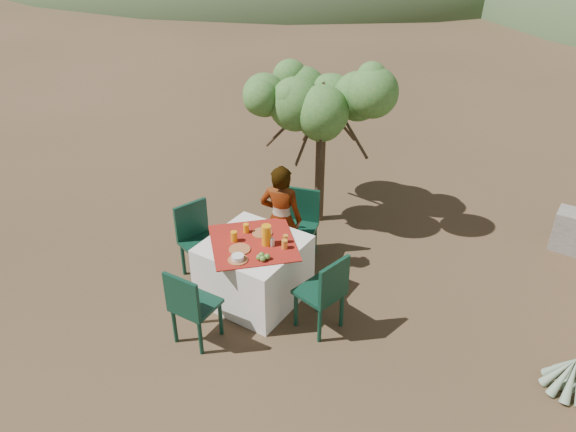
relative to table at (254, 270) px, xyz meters
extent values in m
plane|color=#392A1A|center=(0.40, -0.32, -0.38)|extent=(160.00, 160.00, 0.00)
cube|color=white|center=(0.00, 0.00, 0.00)|extent=(1.02, 1.02, 0.75)
cube|color=maroon|center=(0.00, 0.00, 0.38)|extent=(1.30, 1.30, 0.01)
cylinder|color=black|center=(-0.09, 0.71, -0.15)|extent=(0.05, 0.05, 0.46)
cylinder|color=black|center=(0.24, 0.80, -0.15)|extent=(0.05, 0.05, 0.46)
cylinder|color=black|center=(-0.19, 1.04, -0.15)|extent=(0.05, 0.05, 0.46)
cylinder|color=black|center=(0.15, 1.14, -0.15)|extent=(0.05, 0.05, 0.46)
cube|color=black|center=(0.03, 0.92, 0.08)|extent=(0.53, 0.53, 0.04)
cube|color=black|center=(-0.03, 1.11, 0.33)|extent=(0.42, 0.16, 0.45)
cylinder|color=black|center=(0.07, -0.73, -0.15)|extent=(0.04, 0.04, 0.45)
cylinder|color=black|center=(-0.27, -0.74, -0.15)|extent=(0.04, 0.04, 0.45)
cylinder|color=black|center=(0.09, -1.07, -0.15)|extent=(0.04, 0.04, 0.45)
cylinder|color=black|center=(-0.26, -1.08, -0.15)|extent=(0.04, 0.04, 0.45)
cube|color=black|center=(-0.09, -0.90, 0.07)|extent=(0.44, 0.44, 0.04)
cube|color=black|center=(-0.08, -1.09, 0.32)|extent=(0.42, 0.06, 0.44)
cylinder|color=black|center=(-0.65, -0.24, -0.15)|extent=(0.05, 0.05, 0.47)
cylinder|color=black|center=(-0.55, 0.10, -0.15)|extent=(0.05, 0.05, 0.47)
cylinder|color=black|center=(-0.99, -0.13, -0.15)|extent=(0.05, 0.05, 0.47)
cylinder|color=black|center=(-0.88, 0.21, -0.15)|extent=(0.05, 0.05, 0.47)
cube|color=black|center=(-0.77, -0.02, 0.09)|extent=(0.55, 0.55, 0.04)
cube|color=black|center=(-0.96, 0.04, 0.34)|extent=(0.17, 0.43, 0.46)
cylinder|color=black|center=(0.75, 0.17, -0.15)|extent=(0.05, 0.05, 0.47)
cylinder|color=black|center=(0.68, -0.17, -0.15)|extent=(0.05, 0.05, 0.47)
cylinder|color=black|center=(1.10, 0.10, -0.15)|extent=(0.05, 0.05, 0.47)
cylinder|color=black|center=(1.02, -0.25, -0.15)|extent=(0.05, 0.05, 0.47)
cube|color=black|center=(0.89, -0.04, 0.09)|extent=(0.52, 0.52, 0.04)
cube|color=black|center=(1.08, -0.08, 0.34)|extent=(0.14, 0.43, 0.46)
imported|color=#8C6651|center=(-0.06, 0.65, 0.33)|extent=(0.60, 0.49, 1.42)
cylinder|color=#463523|center=(-0.26, 1.94, 0.40)|extent=(0.13, 0.13, 1.55)
sphere|color=#2C6023|center=(-0.26, 1.94, 1.17)|extent=(0.67, 0.67, 0.67)
sphere|color=#2C6023|center=(0.35, 1.94, 1.34)|extent=(0.62, 0.62, 0.62)
sphere|color=#2C6023|center=(-0.81, 2.05, 1.28)|extent=(0.58, 0.58, 0.58)
sphere|color=#2C6023|center=(-0.15, 2.55, 1.39)|extent=(0.60, 0.60, 0.60)
sphere|color=#2C6023|center=(-0.20, 1.38, 1.23)|extent=(0.53, 0.53, 0.53)
sphere|color=gray|center=(3.38, 0.50, -0.34)|extent=(0.18, 0.18, 0.18)
cone|color=gray|center=(3.38, 0.50, -0.11)|extent=(0.10, 0.10, 0.51)
cone|color=gray|center=(3.37, 0.62, -0.17)|extent=(0.10, 0.32, 0.43)
cone|color=gray|center=(3.31, 0.60, -0.17)|extent=(0.24, 0.28, 0.45)
cone|color=gray|center=(3.27, 0.54, -0.17)|extent=(0.31, 0.16, 0.44)
cone|color=gray|center=(3.27, 0.46, -0.17)|extent=(0.31, 0.18, 0.44)
cone|color=gray|center=(3.31, 0.41, -0.17)|extent=(0.23, 0.28, 0.45)
cone|color=gray|center=(3.38, 0.39, -0.17)|extent=(0.10, 0.32, 0.43)
cylinder|color=brown|center=(-0.02, 0.20, 0.39)|extent=(0.23, 0.23, 0.01)
cylinder|color=brown|center=(-0.03, -0.20, 0.39)|extent=(0.24, 0.24, 0.01)
cylinder|color=orange|center=(-0.19, 0.13, 0.44)|extent=(0.07, 0.07, 0.11)
cylinder|color=orange|center=(-0.19, -0.09, 0.44)|extent=(0.07, 0.07, 0.12)
cylinder|color=orange|center=(0.15, 0.05, 0.50)|extent=(0.11, 0.11, 0.24)
cylinder|color=brown|center=(0.07, -0.37, 0.39)|extent=(0.22, 0.22, 0.01)
cylinder|color=silver|center=(0.07, -0.37, 0.42)|extent=(0.14, 0.14, 0.05)
cylinder|color=orange|center=(0.36, 0.09, 0.43)|extent=(0.07, 0.07, 0.10)
cylinder|color=orange|center=(0.30, 0.20, 0.43)|extent=(0.06, 0.06, 0.09)
cube|color=silver|center=(0.20, 0.06, 0.43)|extent=(0.08, 0.07, 0.10)
sphere|color=#537B2D|center=(0.25, -0.19, 0.42)|extent=(0.07, 0.07, 0.07)
sphere|color=#537B2D|center=(0.32, -0.18, 0.42)|extent=(0.07, 0.07, 0.07)
sphere|color=#537B2D|center=(0.30, -0.24, 0.42)|extent=(0.07, 0.07, 0.07)
sphere|color=#537B2D|center=(0.25, -0.24, 0.42)|extent=(0.07, 0.07, 0.07)
camera|label=1|loc=(3.17, -4.17, 3.86)|focal=35.00mm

